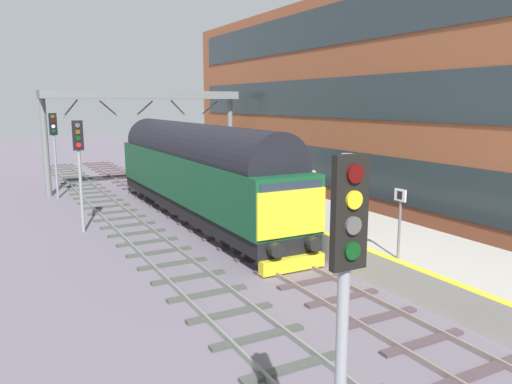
{
  "coord_description": "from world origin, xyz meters",
  "views": [
    {
      "loc": [
        -8.7,
        -18.59,
        5.67
      ],
      "look_at": [
        0.2,
        -1.98,
        2.26
      ],
      "focal_mm": 34.96,
      "sensor_mm": 36.0,
      "label": 1
    }
  ],
  "objects_px": {
    "signal_post_near": "(344,314)",
    "signal_post_far": "(54,144)",
    "platform_number_sign": "(400,213)",
    "waiting_passenger": "(313,184)",
    "signal_post_mid": "(79,161)",
    "diesel_locomotive": "(197,169)"
  },
  "relations": [
    {
      "from": "signal_post_mid",
      "to": "signal_post_far",
      "type": "distance_m",
      "value": 8.87
    },
    {
      "from": "diesel_locomotive",
      "to": "signal_post_mid",
      "type": "distance_m",
      "value": 5.39
    },
    {
      "from": "waiting_passenger",
      "to": "signal_post_near",
      "type": "bearing_deg",
      "value": 157.92
    },
    {
      "from": "signal_post_near",
      "to": "signal_post_far",
      "type": "bearing_deg",
      "value": 90.0
    },
    {
      "from": "signal_post_far",
      "to": "signal_post_mid",
      "type": "bearing_deg",
      "value": -90.0
    },
    {
      "from": "platform_number_sign",
      "to": "waiting_passenger",
      "type": "height_order",
      "value": "platform_number_sign"
    },
    {
      "from": "diesel_locomotive",
      "to": "signal_post_near",
      "type": "distance_m",
      "value": 18.92
    },
    {
      "from": "signal_post_mid",
      "to": "signal_post_far",
      "type": "bearing_deg",
      "value": 90.0
    },
    {
      "from": "diesel_locomotive",
      "to": "waiting_passenger",
      "type": "xyz_separation_m",
      "value": [
        4.08,
        -3.95,
        -0.49
      ]
    },
    {
      "from": "platform_number_sign",
      "to": "signal_post_far",
      "type": "bearing_deg",
      "value": 109.44
    },
    {
      "from": "signal_post_mid",
      "to": "waiting_passenger",
      "type": "bearing_deg",
      "value": -23.27
    },
    {
      "from": "signal_post_mid",
      "to": "platform_number_sign",
      "type": "distance_m",
      "value": 13.76
    },
    {
      "from": "signal_post_far",
      "to": "platform_number_sign",
      "type": "xyz_separation_m",
      "value": [
        7.25,
        -20.54,
        -0.86
      ]
    },
    {
      "from": "diesel_locomotive",
      "to": "signal_post_far",
      "type": "xyz_separation_m",
      "value": [
        -5.34,
        8.97,
        0.79
      ]
    },
    {
      "from": "signal_post_far",
      "to": "waiting_passenger",
      "type": "bearing_deg",
      "value": -53.91
    },
    {
      "from": "signal_post_mid",
      "to": "platform_number_sign",
      "type": "bearing_deg",
      "value": -58.15
    },
    {
      "from": "signal_post_far",
      "to": "platform_number_sign",
      "type": "height_order",
      "value": "signal_post_far"
    },
    {
      "from": "signal_post_near",
      "to": "signal_post_far",
      "type": "xyz_separation_m",
      "value": [
        0.0,
        27.1,
        -0.06
      ]
    },
    {
      "from": "signal_post_near",
      "to": "waiting_passenger",
      "type": "bearing_deg",
      "value": 56.4
    },
    {
      "from": "diesel_locomotive",
      "to": "signal_post_mid",
      "type": "height_order",
      "value": "signal_post_mid"
    },
    {
      "from": "signal_post_mid",
      "to": "platform_number_sign",
      "type": "relative_size",
      "value": 2.3
    },
    {
      "from": "signal_post_far",
      "to": "platform_number_sign",
      "type": "bearing_deg",
      "value": -70.56
    }
  ]
}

